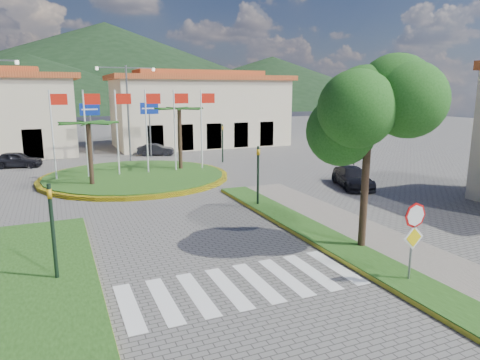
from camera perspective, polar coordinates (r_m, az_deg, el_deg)
name	(u,v)px	position (r m, az deg, el deg)	size (l,w,h in m)	color
ground	(310,358)	(10.65, 9.32, -22.33)	(160.00, 160.00, 0.00)	#63605E
sidewalk_right	(434,276)	(15.52, 24.45, -11.53)	(4.00, 28.00, 0.15)	gray
verge_right	(406,282)	(14.69, 21.23, -12.52)	(1.60, 28.00, 0.18)	#1E4313
median_left	(10,294)	(14.64, -28.34, -13.28)	(5.00, 14.00, 0.18)	#1E4313
crosswalk	(240,285)	(13.70, -0.02, -13.87)	(8.00, 3.00, 0.01)	silver
roundabout_island	(136,176)	(30.29, -13.74, 0.51)	(12.70, 12.70, 6.00)	yellow
stop_sign	(414,230)	(14.15, 22.14, -6.17)	(0.80, 0.11, 2.65)	slate
deciduous_tree	(369,113)	(16.16, 16.87, 8.59)	(3.60, 3.60, 6.80)	black
traffic_light_left	(52,224)	(14.39, -23.75, -5.37)	(0.15, 0.18, 3.20)	black
traffic_light_right	(258,171)	(21.87, 2.42, 1.27)	(0.15, 0.18, 3.20)	black
traffic_light_far	(223,139)	(35.96, -2.35, 5.44)	(0.18, 0.15, 3.20)	black
direction_sign_west	(90,120)	(38.47, -19.32, 7.59)	(1.60, 0.14, 5.20)	slate
direction_sign_east	(150,118)	(39.17, -11.96, 8.06)	(1.60, 0.14, 5.20)	slate
street_lamp_centre	(128,108)	(37.81, -14.72, 9.27)	(4.80, 0.16, 8.00)	slate
building_right	(200,109)	(47.76, -5.39, 9.35)	(19.08, 9.54, 8.05)	beige
hill_far_mid	(107,65)	(168.74, -17.31, 14.42)	(180.00, 180.00, 30.00)	black
hill_far_east	(272,82)	(160.87, 4.31, 12.91)	(120.00, 120.00, 18.00)	black
hill_near_back	(30,83)	(137.43, -26.24, 11.52)	(110.00, 110.00, 16.00)	black
car_dark_a	(17,160)	(37.93, -27.63, 2.43)	(1.49, 3.71, 1.26)	black
car_dark_b	(156,150)	(40.72, -11.15, 4.01)	(1.17, 3.34, 1.10)	black
car_side_right	(353,177)	(27.64, 14.77, 0.34)	(1.75, 4.31, 1.25)	black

